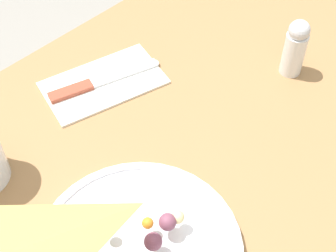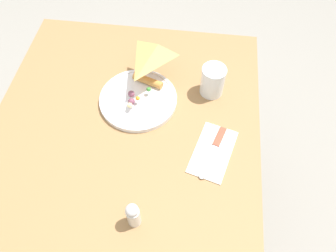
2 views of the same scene
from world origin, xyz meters
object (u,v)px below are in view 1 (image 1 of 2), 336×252
Objects in this scene: dining_table at (231,231)px; napkin_folded at (105,82)px; butter_knife at (99,82)px; salt_shaker at (295,47)px; plate_pizza at (138,248)px.

napkin_folded is (0.00, 0.27, 0.12)m from dining_table.
dining_table is 0.30m from butter_knife.
napkin_folded is 0.01m from butter_knife.
dining_table is at bearing -70.84° from butter_knife.
napkin_folded is at bearing 89.42° from dining_table.
salt_shaker reaches higher than butter_knife.
plate_pizza is 0.39m from salt_shaker.
dining_table is 5.07× the size of napkin_folded.
plate_pizza is 2.53× the size of salt_shaker.
napkin_folded is 0.29m from salt_shaker.
butter_knife is 0.30m from salt_shaker.
salt_shaker reaches higher than napkin_folded.
salt_shaker reaches higher than dining_table.
salt_shaker is (0.38, 0.06, 0.03)m from plate_pizza.
plate_pizza reaches higher than butter_knife.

